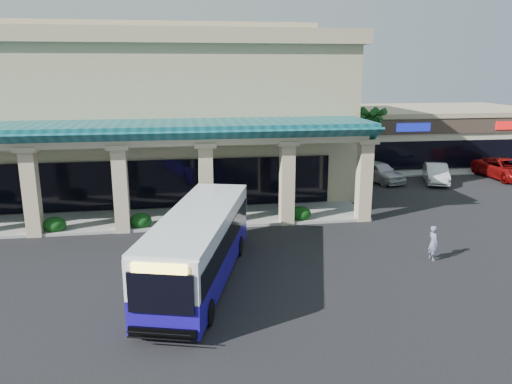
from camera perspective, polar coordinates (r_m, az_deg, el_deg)
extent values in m
plane|color=black|center=(23.34, 2.59, -7.61)|extent=(110.00, 110.00, 0.00)
imported|color=slate|center=(24.30, 19.59, -5.50)|extent=(0.44, 0.63, 1.63)
imported|color=silver|center=(39.78, 13.87, 2.28)|extent=(3.32, 5.06, 1.60)
imported|color=silver|center=(40.68, 19.89, 2.01)|extent=(3.07, 4.73, 1.47)
imported|color=#980D0E|center=(44.32, 26.58, 2.37)|extent=(2.87, 5.86, 1.60)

